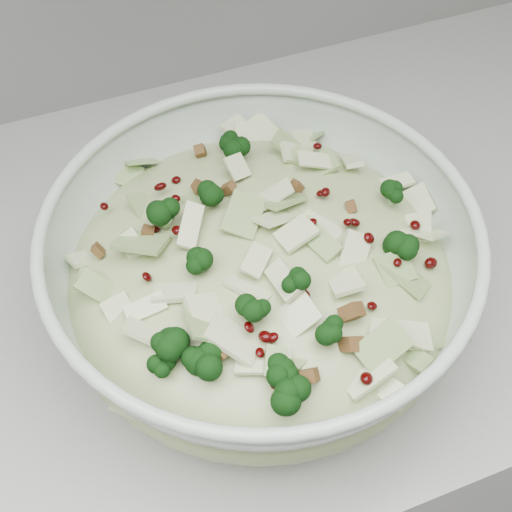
{
  "coord_description": "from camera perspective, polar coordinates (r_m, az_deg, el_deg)",
  "views": [
    {
      "loc": [
        0.04,
        1.27,
        1.46
      ],
      "look_at": [
        0.17,
        1.6,
        1.0
      ],
      "focal_mm": 50.0,
      "sensor_mm": 36.0,
      "label": 1
    }
  ],
  "objects": [
    {
      "name": "salad",
      "position": [
        0.59,
        0.33,
        -0.4
      ],
      "size": [
        0.44,
        0.44,
        0.14
      ],
      "rotation": [
        0.0,
        0.0,
        -0.44
      ],
      "color": "#ACBD81",
      "rests_on": "mixing_bowl"
    },
    {
      "name": "mixing_bowl",
      "position": [
        0.6,
        0.32,
        -1.74
      ],
      "size": [
        0.41,
        0.41,
        0.14
      ],
      "rotation": [
        0.0,
        0.0,
        -0.18
      ],
      "color": "#B7CABC",
      "rests_on": "counter"
    },
    {
      "name": "counter",
      "position": [
        1.1,
        -10.69,
        -16.92
      ],
      "size": [
        3.6,
        0.6,
        0.9
      ],
      "primitive_type": "cube",
      "color": "#A7A7A2",
      "rests_on": "floor"
    }
  ]
}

